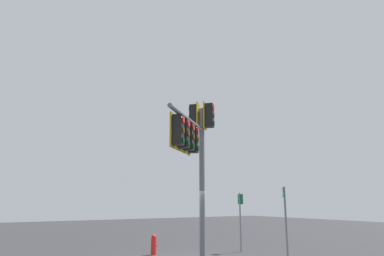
# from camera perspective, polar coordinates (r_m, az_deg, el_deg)

# --- Properties ---
(signal_mast_assembly) EXTENTS (3.10, 2.87, 5.81)m
(signal_mast_assembly) POSITION_cam_1_polar(r_m,az_deg,el_deg) (11.73, 0.34, -2.29)
(signal_mast_assembly) COLOR slate
(signal_mast_assembly) RESTS_ON ground
(route_sign_primary) EXTENTS (0.26, 0.31, 2.65)m
(route_sign_primary) POSITION_cam_1_polar(r_m,az_deg,el_deg) (12.56, 15.26, -14.13)
(route_sign_primary) COLOR slate
(route_sign_primary) RESTS_ON ground
(fire_hydrant) EXTENTS (0.30, 0.22, 0.81)m
(fire_hydrant) POSITION_cam_1_polar(r_m,az_deg,el_deg) (14.96, -6.38, -18.70)
(fire_hydrant) COLOR red
(fire_hydrant) RESTS_ON ground
(route_sign_secondary) EXTENTS (0.10, 0.34, 2.51)m
(route_sign_secondary) POSITION_cam_1_polar(r_m,az_deg,el_deg) (15.78, 8.05, -14.10)
(route_sign_secondary) COLOR slate
(route_sign_secondary) RESTS_ON ground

